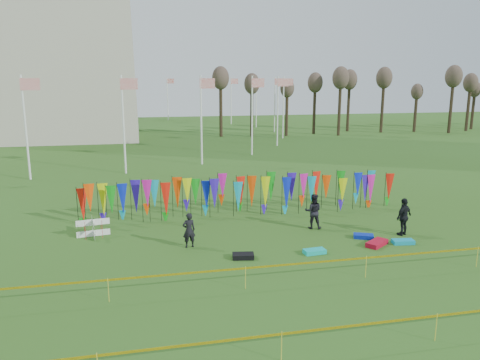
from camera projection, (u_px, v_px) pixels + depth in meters
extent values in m
plane|color=#2D5217|center=(275.00, 260.00, 20.31)|extent=(160.00, 160.00, 0.00)
cylinder|color=white|center=(275.00, 105.00, 68.21)|extent=(0.16, 0.16, 8.00)
plane|color=#AC1412|center=(279.00, 82.00, 67.63)|extent=(1.40, 0.00, 1.40)
cylinder|color=white|center=(256.00, 102.00, 74.93)|extent=(0.16, 0.16, 8.00)
plane|color=#AC1412|center=(260.00, 81.00, 74.36)|extent=(1.40, 0.00, 1.40)
cylinder|color=white|center=(231.00, 101.00, 80.81)|extent=(0.16, 0.16, 8.00)
plane|color=#AC1412|center=(234.00, 81.00, 80.23)|extent=(1.40, 0.00, 1.40)
cylinder|color=white|center=(201.00, 100.00, 85.43)|extent=(0.16, 0.16, 8.00)
plane|color=#AC1412|center=(204.00, 81.00, 84.86)|extent=(1.40, 0.00, 1.40)
cylinder|color=white|center=(168.00, 99.00, 88.49)|extent=(0.16, 0.16, 8.00)
plane|color=#AC1412|center=(170.00, 81.00, 87.91)|extent=(1.40, 0.00, 1.40)
cylinder|color=white|center=(131.00, 99.00, 89.77)|extent=(0.16, 0.16, 8.00)
plane|color=#AC1412|center=(134.00, 81.00, 89.20)|extent=(1.40, 0.00, 1.40)
cylinder|color=white|center=(92.00, 99.00, 89.19)|extent=(0.16, 0.16, 8.00)
plane|color=#AC1412|center=(95.00, 81.00, 88.61)|extent=(1.40, 0.00, 1.40)
cylinder|color=white|center=(51.00, 99.00, 86.79)|extent=(0.16, 0.16, 8.00)
plane|color=#AC1412|center=(53.00, 81.00, 86.21)|extent=(1.40, 0.00, 1.40)
cylinder|color=white|center=(8.00, 100.00, 82.72)|extent=(0.16, 0.16, 8.00)
plane|color=#AC1412|center=(10.00, 81.00, 82.15)|extent=(1.40, 0.00, 1.40)
cylinder|color=white|center=(26.00, 128.00, 35.69)|extent=(0.16, 0.16, 8.00)
plane|color=#AC1412|center=(30.00, 84.00, 35.11)|extent=(1.40, 0.00, 1.40)
cylinder|color=white|center=(123.00, 125.00, 38.09)|extent=(0.16, 0.16, 8.00)
plane|color=#AC1412|center=(129.00, 84.00, 37.52)|extent=(1.40, 0.00, 1.40)
cylinder|color=white|center=(201.00, 121.00, 42.16)|extent=(0.16, 0.16, 8.00)
plane|color=#AC1412|center=(207.00, 83.00, 41.58)|extent=(1.40, 0.00, 1.40)
cylinder|color=white|center=(252.00, 116.00, 47.60)|extent=(0.16, 0.16, 8.00)
plane|color=#AC1412|center=(258.00, 83.00, 47.03)|extent=(1.40, 0.00, 1.40)
cylinder|color=white|center=(278.00, 111.00, 54.06)|extent=(0.16, 0.16, 8.00)
plane|color=#AC1412|center=(283.00, 82.00, 53.48)|extent=(1.40, 0.00, 1.40)
cylinder|color=white|center=(283.00, 108.00, 61.09)|extent=(0.16, 0.16, 8.00)
plane|color=#AC1412|center=(288.00, 82.00, 60.51)|extent=(1.40, 0.00, 1.40)
cylinder|color=black|center=(76.00, 204.00, 25.10)|extent=(0.03, 0.03, 2.21)
cone|color=red|center=(81.00, 200.00, 25.11)|extent=(0.64, 0.64, 1.60)
cylinder|color=black|center=(87.00, 204.00, 25.22)|extent=(0.03, 0.03, 2.21)
cone|color=#FF4608|center=(92.00, 199.00, 25.23)|extent=(0.64, 0.64, 1.60)
cylinder|color=black|center=(98.00, 203.00, 25.33)|extent=(0.03, 0.03, 2.21)
cone|color=#C9D90B|center=(103.00, 199.00, 25.35)|extent=(0.64, 0.64, 1.60)
cylinder|color=black|center=(109.00, 202.00, 25.45)|extent=(0.03, 0.03, 2.21)
cone|color=#119D19|center=(114.00, 198.00, 25.46)|extent=(0.64, 0.64, 1.60)
cylinder|color=black|center=(119.00, 202.00, 25.57)|extent=(0.03, 0.03, 2.21)
cone|color=#0B21C9|center=(124.00, 198.00, 25.58)|extent=(0.64, 0.64, 1.60)
cylinder|color=black|center=(130.00, 201.00, 25.68)|extent=(0.03, 0.03, 2.21)
cone|color=#3315B9|center=(135.00, 197.00, 25.69)|extent=(0.64, 0.64, 1.60)
cylinder|color=black|center=(140.00, 201.00, 25.80)|extent=(0.03, 0.03, 2.21)
cone|color=#C71692|center=(145.00, 197.00, 25.81)|extent=(0.64, 0.64, 1.60)
cylinder|color=black|center=(151.00, 200.00, 25.91)|extent=(0.03, 0.03, 2.21)
cone|color=#0C98B8|center=(156.00, 196.00, 25.92)|extent=(0.64, 0.64, 1.60)
cylinder|color=black|center=(161.00, 200.00, 26.03)|extent=(0.03, 0.03, 2.21)
cone|color=red|center=(166.00, 196.00, 26.04)|extent=(0.64, 0.64, 1.60)
cylinder|color=black|center=(171.00, 199.00, 26.15)|extent=(0.03, 0.03, 2.21)
cone|color=#FF4608|center=(176.00, 195.00, 26.16)|extent=(0.64, 0.64, 1.60)
cylinder|color=black|center=(181.00, 199.00, 26.26)|extent=(0.03, 0.03, 2.21)
cone|color=#C9D90B|center=(186.00, 195.00, 26.27)|extent=(0.64, 0.64, 1.60)
cylinder|color=black|center=(191.00, 198.00, 26.38)|extent=(0.03, 0.03, 2.21)
cone|color=#119D19|center=(196.00, 194.00, 26.39)|extent=(0.64, 0.64, 1.60)
cylinder|color=black|center=(201.00, 198.00, 26.49)|extent=(0.03, 0.03, 2.21)
cone|color=#0B21C9|center=(206.00, 193.00, 26.50)|extent=(0.64, 0.64, 1.60)
cylinder|color=black|center=(211.00, 197.00, 26.61)|extent=(0.03, 0.03, 2.21)
cone|color=#3315B9|center=(216.00, 193.00, 26.62)|extent=(0.64, 0.64, 1.60)
cylinder|color=black|center=(221.00, 197.00, 26.73)|extent=(0.03, 0.03, 2.21)
cone|color=#C71692|center=(225.00, 193.00, 26.74)|extent=(0.64, 0.64, 1.60)
cylinder|color=black|center=(230.00, 196.00, 26.84)|extent=(0.03, 0.03, 2.21)
cone|color=#0C98B8|center=(235.00, 192.00, 26.85)|extent=(0.64, 0.64, 1.60)
cylinder|color=black|center=(240.00, 196.00, 26.96)|extent=(0.03, 0.03, 2.21)
cone|color=red|center=(245.00, 192.00, 26.97)|extent=(0.64, 0.64, 1.60)
cylinder|color=black|center=(249.00, 195.00, 27.07)|extent=(0.03, 0.03, 2.21)
cone|color=#FF4608|center=(254.00, 191.00, 27.08)|extent=(0.64, 0.64, 1.60)
cylinder|color=black|center=(259.00, 195.00, 27.19)|extent=(0.03, 0.03, 2.21)
cone|color=#C9D90B|center=(263.00, 191.00, 27.20)|extent=(0.64, 0.64, 1.60)
cylinder|color=black|center=(268.00, 194.00, 27.30)|extent=(0.03, 0.03, 2.21)
cone|color=#119D19|center=(273.00, 190.00, 27.31)|extent=(0.64, 0.64, 1.60)
cylinder|color=black|center=(277.00, 194.00, 27.42)|extent=(0.03, 0.03, 2.21)
cone|color=#0B21C9|center=(282.00, 190.00, 27.43)|extent=(0.64, 0.64, 1.60)
cylinder|color=black|center=(286.00, 193.00, 27.54)|extent=(0.03, 0.03, 2.21)
cone|color=#3315B9|center=(291.00, 189.00, 27.55)|extent=(0.64, 0.64, 1.60)
cylinder|color=black|center=(296.00, 193.00, 27.65)|extent=(0.03, 0.03, 2.21)
cone|color=#C71692|center=(300.00, 189.00, 27.66)|extent=(0.64, 0.64, 1.60)
cylinder|color=black|center=(305.00, 192.00, 27.77)|extent=(0.03, 0.03, 2.21)
cone|color=#0C98B8|center=(309.00, 188.00, 27.78)|extent=(0.64, 0.64, 1.60)
cylinder|color=black|center=(313.00, 192.00, 27.88)|extent=(0.03, 0.03, 2.21)
cone|color=red|center=(318.00, 188.00, 27.89)|extent=(0.64, 0.64, 1.60)
cylinder|color=black|center=(322.00, 191.00, 28.00)|extent=(0.03, 0.03, 2.21)
cone|color=#FF4608|center=(327.00, 187.00, 28.01)|extent=(0.64, 0.64, 1.60)
cylinder|color=black|center=(331.00, 191.00, 28.12)|extent=(0.03, 0.03, 2.21)
cone|color=#C9D90B|center=(336.00, 187.00, 28.13)|extent=(0.64, 0.64, 1.60)
cylinder|color=black|center=(340.00, 190.00, 28.23)|extent=(0.03, 0.03, 2.21)
cone|color=#119D19|center=(344.00, 186.00, 28.24)|extent=(0.64, 0.64, 1.60)
cylinder|color=black|center=(348.00, 190.00, 28.35)|extent=(0.03, 0.03, 2.21)
cone|color=#0B21C9|center=(353.00, 186.00, 28.36)|extent=(0.64, 0.64, 1.60)
cylinder|color=black|center=(357.00, 189.00, 28.46)|extent=(0.03, 0.03, 2.21)
cone|color=#3315B9|center=(361.00, 186.00, 28.47)|extent=(0.64, 0.64, 1.60)
cylinder|color=black|center=(366.00, 189.00, 28.58)|extent=(0.03, 0.03, 2.21)
cone|color=#C71692|center=(370.00, 185.00, 28.59)|extent=(0.64, 0.64, 1.60)
cylinder|color=black|center=(374.00, 188.00, 28.69)|extent=(0.03, 0.03, 2.21)
cone|color=#0C98B8|center=(378.00, 185.00, 28.71)|extent=(0.64, 0.64, 1.60)
cylinder|color=black|center=(382.00, 188.00, 28.81)|extent=(0.03, 0.03, 2.21)
cone|color=red|center=(387.00, 184.00, 28.82)|extent=(0.64, 0.64, 1.60)
cube|color=yellow|center=(294.00, 264.00, 17.71)|extent=(26.00, 0.01, 0.08)
cylinder|color=yellow|center=(103.00, 290.00, 16.35)|extent=(0.02, 0.02, 0.90)
cylinder|color=yellow|center=(242.00, 278.00, 17.38)|extent=(0.02, 0.02, 0.90)
cylinder|color=yellow|center=(366.00, 267.00, 18.41)|extent=(0.02, 0.02, 0.90)
cylinder|color=yellow|center=(477.00, 257.00, 19.44)|extent=(0.02, 0.02, 0.90)
cube|color=yellow|center=(347.00, 326.00, 13.25)|extent=(26.00, 0.01, 0.08)
cylinder|color=yellow|center=(279.00, 347.00, 12.92)|extent=(0.02, 0.02, 0.90)
cylinder|color=yellow|center=(439.00, 327.00, 13.95)|extent=(0.02, 0.02, 0.90)
cylinder|color=#35291A|center=(226.00, 113.00, 62.91)|extent=(0.44, 0.44, 6.40)
ellipsoid|color=#4E3E34|center=(226.00, 88.00, 62.20)|extent=(1.92, 1.92, 2.56)
cylinder|color=#35291A|center=(255.00, 113.00, 63.73)|extent=(0.44, 0.44, 6.40)
ellipsoid|color=#4E3E34|center=(255.00, 87.00, 63.02)|extent=(1.92, 1.92, 2.56)
cylinder|color=#35291A|center=(283.00, 112.00, 64.55)|extent=(0.44, 0.44, 6.40)
ellipsoid|color=#4E3E34|center=(283.00, 87.00, 63.84)|extent=(1.92, 1.92, 2.56)
cylinder|color=#35291A|center=(310.00, 112.00, 65.38)|extent=(0.44, 0.44, 6.40)
ellipsoid|color=#4E3E34|center=(311.00, 87.00, 64.67)|extent=(1.92, 1.92, 2.56)
cylinder|color=#35291A|center=(337.00, 111.00, 66.20)|extent=(0.44, 0.44, 6.40)
ellipsoid|color=#4E3E34|center=(338.00, 87.00, 65.49)|extent=(1.92, 1.92, 2.56)
cylinder|color=#35291A|center=(363.00, 111.00, 67.03)|extent=(0.44, 0.44, 6.40)
ellipsoid|color=#4E3E34|center=(364.00, 87.00, 66.31)|extent=(1.92, 1.92, 2.56)
cylinder|color=#35291A|center=(388.00, 111.00, 67.85)|extent=(0.44, 0.44, 6.40)
ellipsoid|color=#4E3E34|center=(390.00, 87.00, 67.14)|extent=(1.92, 1.92, 2.56)
cylinder|color=#35291A|center=(413.00, 110.00, 68.67)|extent=(0.44, 0.44, 6.40)
ellipsoid|color=#4E3E34|center=(415.00, 87.00, 67.96)|extent=(1.92, 1.92, 2.56)
cylinder|color=#35291A|center=(437.00, 110.00, 69.50)|extent=(0.44, 0.44, 6.40)
ellipsoid|color=#4E3E34|center=(439.00, 87.00, 68.79)|extent=(1.92, 1.92, 2.56)
cylinder|color=#35291A|center=(461.00, 109.00, 70.32)|extent=(0.44, 0.44, 6.40)
ellipsoid|color=#4E3E34|center=(463.00, 87.00, 69.61)|extent=(1.92, 1.92, 2.56)
cylinder|color=#B40D1E|center=(84.00, 231.00, 22.74)|extent=(0.02, 0.02, 0.91)
cylinder|color=#B40D1E|center=(101.00, 230.00, 22.91)|extent=(0.02, 0.02, 0.91)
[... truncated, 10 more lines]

